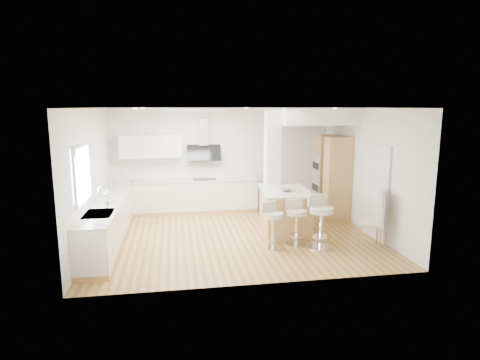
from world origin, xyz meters
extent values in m
plane|color=#A97E3E|center=(0.00, 0.00, 0.00)|extent=(6.00, 6.00, 0.00)
cube|color=white|center=(0.00, 0.00, 0.00)|extent=(6.00, 5.00, 0.02)
cube|color=silver|center=(0.00, 2.50, 1.40)|extent=(6.00, 0.04, 2.80)
cube|color=silver|center=(-3.00, 0.00, 1.40)|extent=(0.04, 5.00, 2.80)
cube|color=silver|center=(3.00, 0.00, 1.40)|extent=(0.04, 5.00, 2.80)
cube|color=silver|center=(-0.80, 0.60, 2.77)|extent=(1.40, 0.95, 0.05)
cube|color=white|center=(-0.80, 0.60, 2.76)|extent=(1.25, 0.80, 0.03)
cylinder|color=white|center=(-2.00, 1.50, 2.78)|extent=(0.10, 0.10, 0.02)
cylinder|color=white|center=(-2.00, -0.50, 2.78)|extent=(0.10, 0.10, 0.02)
cylinder|color=white|center=(0.50, 1.50, 2.78)|extent=(0.10, 0.10, 0.02)
cylinder|color=white|center=(2.00, 1.00, 2.78)|extent=(0.10, 0.10, 0.02)
cylinder|color=white|center=(2.00, -0.50, 2.78)|extent=(0.10, 0.10, 0.02)
cube|color=white|center=(-2.96, -0.90, 1.65)|extent=(0.03, 1.15, 0.95)
cube|color=silver|center=(-2.95, -0.90, 2.15)|extent=(0.04, 1.28, 0.06)
cube|color=silver|center=(-2.95, -0.90, 1.15)|extent=(0.04, 1.28, 0.06)
cube|color=silver|center=(-2.95, -1.51, 1.65)|extent=(0.04, 0.06, 0.95)
cube|color=silver|center=(-2.95, -0.29, 1.65)|extent=(0.04, 0.06, 0.95)
cube|color=#B4B7BC|center=(-2.94, -0.90, 2.08)|extent=(0.03, 1.18, 0.14)
cube|color=#454036|center=(2.99, -0.60, 1.00)|extent=(0.02, 0.90, 2.00)
cube|color=silver|center=(2.97, -0.60, 1.00)|extent=(0.05, 1.00, 2.10)
cube|color=tan|center=(-2.70, 0.25, 0.05)|extent=(0.60, 4.50, 0.10)
cube|color=silver|center=(-2.70, 0.25, 0.48)|extent=(0.60, 4.50, 0.76)
cube|color=beige|center=(-2.70, 0.25, 0.88)|extent=(0.63, 4.50, 0.04)
cube|color=#AAAAAF|center=(-2.70, -1.00, 0.89)|extent=(0.50, 0.75, 0.02)
cube|color=#AAAAAF|center=(-2.70, -1.18, 0.84)|extent=(0.40, 0.34, 0.10)
cube|color=#AAAAAF|center=(-2.70, -0.82, 0.84)|extent=(0.40, 0.34, 0.10)
cylinder|color=silver|center=(-2.58, -0.70, 1.08)|extent=(0.02, 0.02, 0.36)
torus|color=silver|center=(-2.65, -0.70, 1.26)|extent=(0.18, 0.02, 0.18)
imported|color=#56914A|center=(-2.65, -0.35, 1.06)|extent=(0.17, 0.12, 0.33)
cube|color=tan|center=(-0.75, 2.20, 0.05)|extent=(3.30, 0.60, 0.10)
cube|color=silver|center=(-0.75, 2.20, 0.48)|extent=(3.30, 0.60, 0.76)
cube|color=beige|center=(-0.75, 2.20, 0.88)|extent=(3.33, 0.63, 0.04)
cube|color=black|center=(-0.50, 2.20, 0.91)|extent=(0.60, 0.40, 0.01)
cube|color=silver|center=(-1.90, 2.33, 1.80)|extent=(1.60, 0.34, 0.60)
cube|color=#AAAAAF|center=(-0.50, 2.40, 2.15)|extent=(0.25, 0.18, 0.70)
cube|color=black|center=(-0.50, 2.32, 1.60)|extent=(0.90, 0.26, 0.44)
cube|color=silver|center=(1.05, 0.95, 1.40)|extent=(0.35, 0.35, 2.80)
cube|color=white|center=(2.10, 1.40, 2.60)|extent=(1.78, 2.20, 0.40)
cube|color=tan|center=(2.68, 1.50, 1.05)|extent=(0.62, 0.62, 2.10)
cube|color=tan|center=(2.68, 0.80, 1.05)|extent=(0.62, 0.40, 2.10)
cube|color=#AAAAAF|center=(2.37, 1.50, 1.30)|extent=(0.02, 0.55, 0.55)
cube|color=#AAAAAF|center=(2.37, 1.50, 0.72)|extent=(0.02, 0.55, 0.55)
cube|color=black|center=(2.36, 1.50, 1.30)|extent=(0.01, 0.45, 0.18)
cube|color=black|center=(2.36, 1.50, 0.72)|extent=(0.01, 0.45, 0.18)
cube|color=tan|center=(1.16, 0.17, 0.46)|extent=(1.10, 1.59, 0.93)
cube|color=beige|center=(1.16, 0.17, 0.95)|extent=(1.20, 1.68, 0.04)
imported|color=slate|center=(1.14, 0.01, 1.00)|extent=(0.30, 0.30, 0.07)
sphere|color=orange|center=(1.19, 0.01, 1.01)|extent=(0.08, 0.08, 0.08)
sphere|color=orange|center=(1.10, 0.04, 1.01)|extent=(0.08, 0.08, 0.08)
sphere|color=olive|center=(1.14, -0.03, 1.01)|extent=(0.08, 0.08, 0.08)
cylinder|color=silver|center=(0.62, -0.91, 0.01)|extent=(0.56, 0.56, 0.03)
cylinder|color=silver|center=(0.62, -0.91, 0.34)|extent=(0.09, 0.09, 0.62)
cylinder|color=silver|center=(0.62, -0.91, 0.21)|extent=(0.43, 0.43, 0.01)
cylinder|color=beige|center=(0.62, -0.91, 0.69)|extent=(0.54, 0.54, 0.10)
cube|color=beige|center=(0.56, -0.77, 0.84)|extent=(0.35, 0.20, 0.21)
cylinder|color=silver|center=(1.14, -0.80, 0.01)|extent=(0.46, 0.46, 0.03)
cylinder|color=silver|center=(1.14, -0.80, 0.34)|extent=(0.07, 0.07, 0.62)
cylinder|color=silver|center=(1.14, -0.80, 0.21)|extent=(0.35, 0.35, 0.01)
cylinder|color=beige|center=(1.14, -0.80, 0.69)|extent=(0.43, 0.43, 0.10)
cube|color=beige|center=(1.13, -0.64, 0.83)|extent=(0.37, 0.08, 0.21)
cylinder|color=silver|center=(1.58, -1.05, 0.02)|extent=(0.56, 0.56, 0.03)
cylinder|color=silver|center=(1.58, -1.05, 0.39)|extent=(0.09, 0.09, 0.72)
cylinder|color=silver|center=(1.58, -1.05, 0.24)|extent=(0.43, 0.43, 0.02)
cylinder|color=beige|center=(1.58, -1.05, 0.79)|extent=(0.54, 0.54, 0.11)
cube|color=beige|center=(1.55, -0.88, 0.96)|extent=(0.42, 0.13, 0.24)
cube|color=beige|center=(2.57, -1.14, 0.49)|extent=(0.61, 0.61, 0.06)
cube|color=beige|center=(2.77, -1.21, 0.84)|extent=(0.20, 0.43, 0.75)
cylinder|color=tan|center=(2.33, -1.25, 0.23)|extent=(0.05, 0.05, 0.46)
cylinder|color=tan|center=(2.46, -0.90, 0.23)|extent=(0.05, 0.05, 0.46)
cylinder|color=tan|center=(2.68, -1.38, 0.23)|extent=(0.05, 0.05, 0.46)
cylinder|color=tan|center=(2.81, -1.03, 0.23)|extent=(0.05, 0.05, 0.46)
camera|label=1|loc=(-1.30, -8.43, 2.82)|focal=30.00mm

